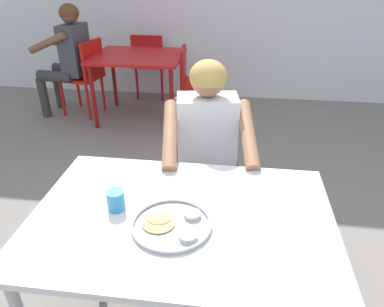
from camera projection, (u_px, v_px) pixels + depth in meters
The scene contains 10 objects.
table_foreground at pixel (182, 229), 1.48m from camera, with size 1.23×0.83×0.73m.
thali_tray at pixel (172, 224), 1.38m from camera, with size 0.32×0.32×0.03m.
drinking_cup at pixel (116, 200), 1.46m from camera, with size 0.07×0.07×0.09m.
chair_foreground at pixel (206, 158), 2.32m from camera, with size 0.48×0.50×0.87m.
diner_foreground at pixel (208, 147), 2.02m from camera, with size 0.55×0.59×1.18m.
table_background_red at pixel (138, 63), 3.85m from camera, with size 0.95×0.80×0.72m.
chair_red_left at pixel (85, 73), 4.01m from camera, with size 0.51×0.47×0.86m.
chair_red_right at pixel (194, 79), 3.89m from camera, with size 0.44×0.42×0.81m.
chair_red_far at pixel (150, 61), 4.52m from camera, with size 0.41×0.44×0.82m.
patron_background at pixel (68, 52), 3.90m from camera, with size 0.58×0.54×1.23m.
Camera 1 is at (0.22, -1.15, 1.66)m, focal length 33.40 mm.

